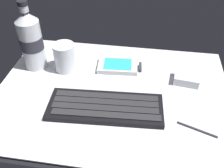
% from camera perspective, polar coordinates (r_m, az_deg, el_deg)
% --- Properties ---
extents(ground_plane, '(0.64, 0.48, 0.03)m').
position_cam_1_polar(ground_plane, '(0.70, -0.03, -2.60)').
color(ground_plane, silver).
extents(keyboard, '(0.30, 0.13, 0.02)m').
position_cam_1_polar(keyboard, '(0.65, -1.51, -5.17)').
color(keyboard, black).
rests_on(keyboard, ground_plane).
extents(handheld_device, '(0.13, 0.08, 0.02)m').
position_cam_1_polar(handheld_device, '(0.78, 1.77, 4.05)').
color(handheld_device, silver).
rests_on(handheld_device, ground_plane).
extents(juice_cup, '(0.06, 0.06, 0.09)m').
position_cam_1_polar(juice_cup, '(0.77, -10.50, 5.71)').
color(juice_cup, silver).
rests_on(juice_cup, ground_plane).
extents(water_bottle, '(0.07, 0.07, 0.21)m').
position_cam_1_polar(water_bottle, '(0.78, -17.68, 9.32)').
color(water_bottle, silver).
rests_on(water_bottle, ground_plane).
extents(charger_block, '(0.08, 0.06, 0.02)m').
position_cam_1_polar(charger_block, '(0.76, 16.38, 1.23)').
color(charger_block, silver).
rests_on(charger_block, ground_plane).
extents(stylus_pen, '(0.09, 0.04, 0.01)m').
position_cam_1_polar(stylus_pen, '(0.64, 18.54, -9.52)').
color(stylus_pen, '#26262B').
rests_on(stylus_pen, ground_plane).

